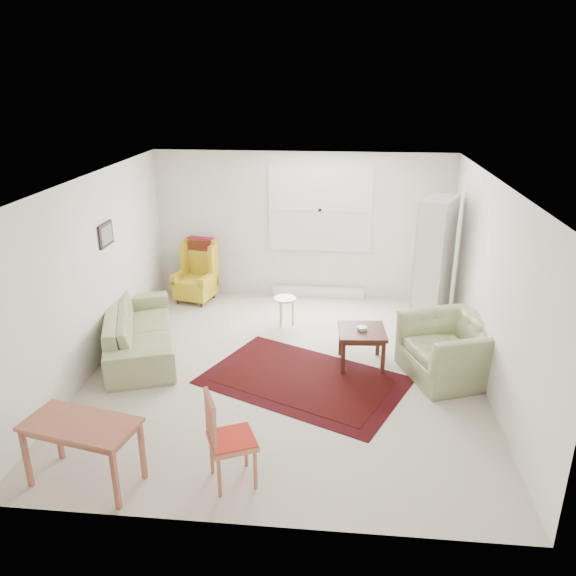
# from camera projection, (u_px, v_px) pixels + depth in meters

# --- Properties ---
(room) EXTENTS (5.04, 5.54, 2.51)m
(room) POSITION_uv_depth(u_px,v_px,m) (289.00, 275.00, 7.16)
(room) COLOR beige
(room) RESTS_ON ground
(rug) EXTENTS (2.89, 2.46, 0.02)m
(rug) POSITION_uv_depth(u_px,v_px,m) (304.00, 380.00, 7.15)
(rug) COLOR black
(rug) RESTS_ON ground
(sofa) EXTENTS (1.56, 2.39, 0.90)m
(sofa) POSITION_uv_depth(u_px,v_px,m) (139.00, 321.00, 7.80)
(sofa) COLOR #8B9563
(sofa) RESTS_ON ground
(armchair) EXTENTS (1.35, 1.43, 0.90)m
(armchair) POSITION_uv_depth(u_px,v_px,m) (450.00, 344.00, 7.13)
(armchair) COLOR #8B9563
(armchair) RESTS_ON ground
(wingback_chair) EXTENTS (0.75, 0.78, 1.06)m
(wingback_chair) POSITION_uv_depth(u_px,v_px,m) (194.00, 272.00, 9.52)
(wingback_chair) COLOR gold
(wingback_chair) RESTS_ON ground
(coffee_table) EXTENTS (0.66, 0.66, 0.50)m
(coffee_table) POSITION_uv_depth(u_px,v_px,m) (361.00, 347.00, 7.50)
(coffee_table) COLOR #431D14
(coffee_table) RESTS_ON ground
(stool) EXTENTS (0.36, 0.36, 0.46)m
(stool) POSITION_uv_depth(u_px,v_px,m) (285.00, 311.00, 8.69)
(stool) COLOR white
(stool) RESTS_ON ground
(cabinet) EXTENTS (0.70, 0.89, 1.97)m
(cabinet) POSITION_uv_depth(u_px,v_px,m) (435.00, 262.00, 8.55)
(cabinet) COLOR silver
(cabinet) RESTS_ON ground
(desk) EXTENTS (1.14, 0.74, 0.66)m
(desk) POSITION_uv_depth(u_px,v_px,m) (85.00, 453.00, 5.26)
(desk) COLOR #A35C41
(desk) RESTS_ON ground
(desk_chair) EXTENTS (0.56, 0.56, 0.96)m
(desk_chair) POSITION_uv_depth(u_px,v_px,m) (232.00, 438.00, 5.23)
(desk_chair) COLOR #A35C41
(desk_chair) RESTS_ON ground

